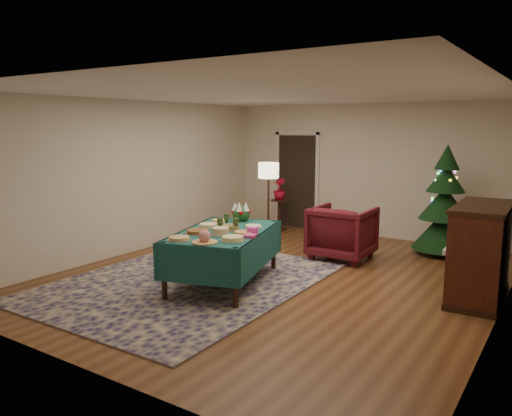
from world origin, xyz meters
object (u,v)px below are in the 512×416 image
Objects in this scene: christmas_tree at (444,206)px; piano at (480,253)px; armchair at (342,230)px; potted_plant at (279,194)px; buffet_table at (224,241)px; side_table at (279,215)px; gift_box at (252,231)px; floor_lamp at (269,176)px.

piano is at bearing -66.37° from christmas_tree.
potted_plant is (-2.11, 1.46, 0.30)m from armchair.
potted_plant is 0.24× the size of christmas_tree.
potted_plant is at bearing 108.82° from buffet_table.
buffet_table is 3.34× the size of side_table.
gift_box is at bearing -116.43° from christmas_tree.
christmas_tree is at bearing -138.07° from armchair.
gift_box is at bearing -63.03° from floor_lamp.
floor_lamp is 1.08× the size of piano.
armchair is 2.14× the size of potted_plant.
christmas_tree reaches higher than armchair.
buffet_table is at bearing -73.28° from floor_lamp.
buffet_table is at bearing -71.18° from potted_plant.
potted_plant is (-1.25, 3.68, 0.18)m from buffet_table.
floor_lamp reaches higher than potted_plant.
floor_lamp is 1.55m from potted_plant.
potted_plant reaches higher than buffet_table.
side_table is at bearing 112.32° from floor_lamp.
piano is (2.68, 1.32, -0.22)m from gift_box.
gift_box is 0.12× the size of armchair.
floor_lamp reaches higher than armchair.
piano is (0.95, -2.16, -0.26)m from christmas_tree.
piano reaches higher than buffet_table.
gift_box is at bearing 79.87° from armchair.
christmas_tree reaches higher than side_table.
armchair is 1.48× the size of side_table.
christmas_tree reaches higher than gift_box.
armchair reaches higher than potted_plant.
gift_box is at bearing -64.69° from side_table.
gift_box reaches higher than buffet_table.
gift_box is 4.07m from potted_plant.
floor_lamp is (-1.55, 0.11, 0.84)m from armchair.
buffet_table is 2.54m from floor_lamp.
piano is (3.16, 1.31, -0.01)m from buffet_table.
potted_plant is 5.02m from piano.
armchair is 2.58m from potted_plant.
armchair is 2.48m from piano.
floor_lamp is 3.17m from christmas_tree.
buffet_table is at bearing 179.72° from gift_box.
christmas_tree reaches higher than buffet_table.
floor_lamp is at bearing -67.68° from side_table.
floor_lamp is 3.37× the size of potted_plant.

